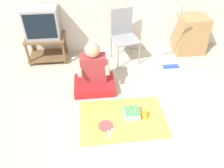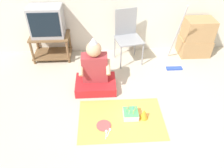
{
  "view_description": "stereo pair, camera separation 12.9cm",
  "coord_description": "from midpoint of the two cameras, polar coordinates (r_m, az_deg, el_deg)",
  "views": [
    {
      "loc": [
        -0.63,
        -1.74,
        2.27
      ],
      "look_at": [
        -0.37,
        0.59,
        0.35
      ],
      "focal_mm": 35.0,
      "sensor_mm": 36.0,
      "label": 1
    },
    {
      "loc": [
        -0.5,
        -1.75,
        2.27
      ],
      "look_at": [
        -0.37,
        0.59,
        0.35
      ],
      "focal_mm": 35.0,
      "sensor_mm": 36.0,
      "label": 2
    }
  ],
  "objects": [
    {
      "name": "ground_plane",
      "position": [
        2.92,
        9.42,
        -12.44
      ],
      "size": [
        16.0,
        16.0,
        0.0
      ],
      "primitive_type": "plane",
      "color": "#BCB29E"
    },
    {
      "name": "tv_stand",
      "position": [
        4.23,
        -14.72,
        9.94
      ],
      "size": [
        0.69,
        0.45,
        0.47
      ],
      "color": "brown",
      "rests_on": "ground_plane"
    },
    {
      "name": "tv",
      "position": [
        4.05,
        -15.76,
        15.5
      ],
      "size": [
        0.56,
        0.4,
        0.52
      ],
      "color": "#99999E",
      "rests_on": "tv_stand"
    },
    {
      "name": "folding_chair",
      "position": [
        3.97,
        5.0,
        13.12
      ],
      "size": [
        0.53,
        0.51,
        0.93
      ],
      "color": "gray",
      "rests_on": "ground_plane"
    },
    {
      "name": "cardboard_box_stack",
      "position": [
        4.51,
        21.91,
        11.13
      ],
      "size": [
        0.56,
        0.41,
        0.7
      ],
      "color": "#A87F51",
      "rests_on": "ground_plane"
    },
    {
      "name": "dust_mop",
      "position": [
        4.02,
        17.17,
        8.56
      ],
      "size": [
        0.28,
        0.49,
        1.14
      ],
      "color": "#2D4CB2",
      "rests_on": "ground_plane"
    },
    {
      "name": "person_seated",
      "position": [
        3.36,
        -3.34,
        2.82
      ],
      "size": [
        0.63,
        0.48,
        0.87
      ],
      "color": "red",
      "rests_on": "ground_plane"
    },
    {
      "name": "party_cloth",
      "position": [
        3.03,
        3.64,
        -9.17
      ],
      "size": [
        1.16,
        0.78,
        0.01
      ],
      "color": "#EFA84C",
      "rests_on": "ground_plane"
    },
    {
      "name": "birthday_cake",
      "position": [
        3.04,
        6.11,
        -7.79
      ],
      "size": [
        0.2,
        0.2,
        0.17
      ],
      "color": "white",
      "rests_on": "party_cloth"
    },
    {
      "name": "party_hat_blue",
      "position": [
        3.03,
        9.61,
        -7.74
      ],
      "size": [
        0.12,
        0.12,
        0.15
      ],
      "color": "gold",
      "rests_on": "party_cloth"
    },
    {
      "name": "paper_plate",
      "position": [
        2.95,
        -0.91,
        -10.8
      ],
      "size": [
        0.19,
        0.19,
        0.01
      ],
      "color": "#D84C4C",
      "rests_on": "party_cloth"
    },
    {
      "name": "plastic_spoon_near",
      "position": [
        2.89,
        0.68,
        -12.04
      ],
      "size": [
        0.07,
        0.14,
        0.01
      ],
      "color": "white",
      "rests_on": "party_cloth"
    },
    {
      "name": "plastic_spoon_far",
      "position": [
        2.88,
        -0.19,
        -12.49
      ],
      "size": [
        0.04,
        0.15,
        0.01
      ],
      "color": "white",
      "rests_on": "party_cloth"
    }
  ]
}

